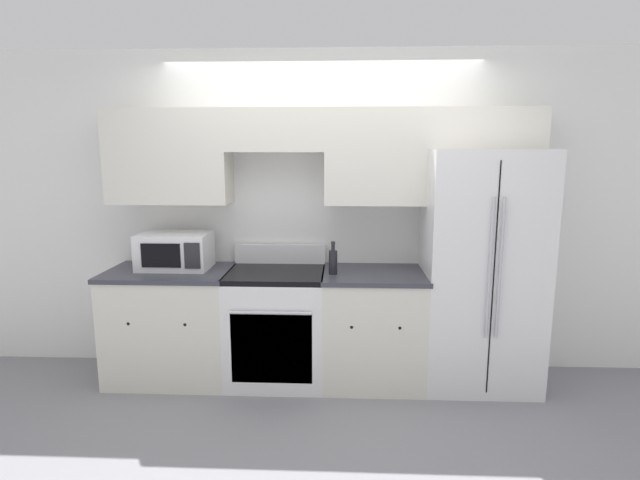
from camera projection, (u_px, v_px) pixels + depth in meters
name	position (u px, v px, depth m)	size (l,w,h in m)	color
ground_plane	(318.00, 398.00, 3.70)	(12.00, 12.00, 0.00)	gray
wall_back	(324.00, 193.00, 4.02)	(8.00, 0.39, 2.60)	white
lower_cabinets_left	(171.00, 324.00, 3.98)	(0.96, 0.64, 0.89)	silver
lower_cabinets_right	(373.00, 327.00, 3.91)	(0.79, 0.64, 0.89)	silver
oven_range	(277.00, 325.00, 3.94)	(0.75, 0.65, 1.05)	white
refrigerator	(479.00, 269.00, 3.85)	(0.86, 0.76, 1.82)	white
microwave	(175.00, 251.00, 3.94)	(0.55, 0.37, 0.28)	white
bottle	(333.00, 261.00, 3.77)	(0.07, 0.07, 0.25)	black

